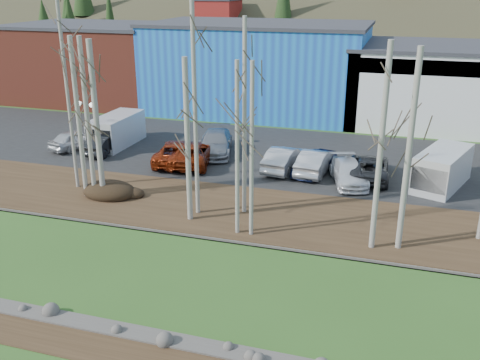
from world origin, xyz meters
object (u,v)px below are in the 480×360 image
(car_1, at_px, (105,144))
(van_white, at_px, (441,169))
(car_4, at_px, (314,162))
(car_2, at_px, (193,153))
(car_7, at_px, (349,172))
(car_3, at_px, (216,143))
(car_6, at_px, (369,167))
(car_8, at_px, (316,161))
(street_lamp, at_px, (86,113))
(car_0, at_px, (75,139))
(car_9, at_px, (178,152))
(van_grey, at_px, (115,131))
(car_5, at_px, (284,158))

(car_1, distance_m, van_white, 23.00)
(car_4, bearing_deg, car_2, -162.26)
(car_7, bearing_deg, car_3, 144.37)
(car_6, bearing_deg, car_3, -13.54)
(car_2, xyz_separation_m, car_8, (8.32, 0.62, 0.02))
(car_4, distance_m, car_6, 3.45)
(street_lamp, xyz_separation_m, car_6, (19.77, 0.59, -2.25))
(car_0, distance_m, van_white, 25.72)
(car_4, height_order, car_9, car_9)
(car_7, height_order, van_white, van_white)
(car_4, bearing_deg, car_0, -166.60)
(car_2, relative_size, car_6, 1.07)
(car_2, height_order, van_grey, van_grey)
(car_6, relative_size, car_7, 1.11)
(street_lamp, relative_size, car_3, 0.68)
(car_3, xyz_separation_m, car_5, (5.52, -2.08, -0.02))
(car_6, distance_m, car_9, 12.81)
(car_1, bearing_deg, car_7, 175.57)
(car_0, relative_size, car_7, 0.88)
(street_lamp, relative_size, car_2, 0.69)
(car_9, bearing_deg, car_4, 173.50)
(car_1, bearing_deg, car_9, 174.59)
(car_1, distance_m, car_4, 15.30)
(car_5, height_order, car_6, car_5)
(car_3, bearing_deg, car_0, 175.02)
(car_8, xyz_separation_m, van_grey, (-15.51, 1.71, 0.36))
(van_white, bearing_deg, car_3, -169.39)
(car_1, relative_size, car_7, 0.90)
(car_8, bearing_deg, car_2, 10.66)
(car_7, bearing_deg, car_0, 158.94)
(street_lamp, height_order, van_grey, street_lamp)
(car_5, xyz_separation_m, car_9, (-7.31, -0.62, -0.02))
(car_5, relative_size, van_grey, 0.91)
(car_0, height_order, van_grey, van_grey)
(street_lamp, xyz_separation_m, car_1, (1.02, 0.42, -2.28))
(car_0, bearing_deg, car_2, -168.69)
(car_2, height_order, car_7, car_2)
(car_8, bearing_deg, car_4, 73.38)
(car_5, relative_size, car_6, 0.92)
(car_0, height_order, car_7, car_0)
(van_white, distance_m, van_grey, 23.24)
(car_7, bearing_deg, van_grey, 153.55)
(car_7, distance_m, car_9, 11.67)
(street_lamp, relative_size, car_4, 0.86)
(car_1, bearing_deg, car_6, 179.70)
(car_4, height_order, car_5, car_5)
(street_lamp, bearing_deg, van_grey, 78.30)
(car_2, distance_m, car_5, 6.25)
(car_0, distance_m, car_2, 9.79)
(car_6, xyz_separation_m, car_7, (-1.14, -1.28, -0.04))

